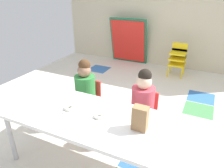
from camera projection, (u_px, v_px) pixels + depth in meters
ground_plane at (122, 127)px, 2.87m from camera, size 5.26×5.46×0.02m
back_wall at (173, 4)px, 4.51m from camera, size 5.26×0.10×2.78m
craft_table at (99, 122)px, 1.99m from camera, size 1.93×0.75×0.60m
seated_child_near_camera at (86, 87)px, 2.70m from camera, size 0.32×0.31×0.92m
seated_child_middle_seat at (143, 100)px, 2.39m from camera, size 0.34×0.34×0.92m
kid_chair_yellow_stack at (178, 58)px, 4.35m from camera, size 0.32×0.30×0.68m
folded_activity_table at (128, 41)px, 5.07m from camera, size 0.90×0.29×1.09m
paper_bag_brown at (140, 118)px, 1.77m from camera, size 0.13×0.09×0.22m
paper_plate_near_edge at (69, 109)px, 2.10m from camera, size 0.18×0.18×0.01m
donut_powdered_on_plate at (69, 108)px, 2.10m from camera, size 0.11×0.11×0.03m
donut_powdered_loose at (99, 116)px, 1.97m from camera, size 0.10×0.10×0.03m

